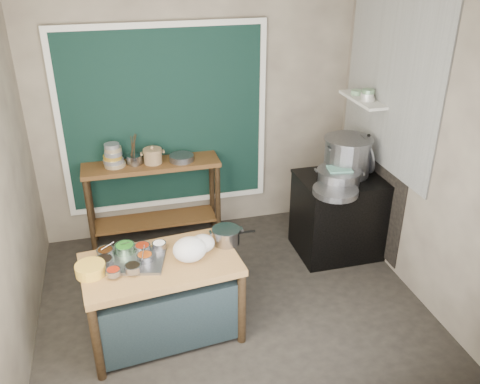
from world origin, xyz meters
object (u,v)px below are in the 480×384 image
object	(u,v)px
back_counter	(154,202)
yellow_basin	(90,269)
utensil_cup	(135,159)
stock_pot	(347,156)
steamer	(339,177)
saucepan	(226,236)
stove_block	(340,216)
ceramic_crock	(153,157)
condiment_tray	(132,261)
prep_table	(163,299)

from	to	relation	value
back_counter	yellow_basin	world-z (taller)	back_counter
utensil_cup	stock_pot	distance (m)	2.22
utensil_cup	steamer	world-z (taller)	utensil_cup
saucepan	utensil_cup	distance (m)	1.60
stove_block	ceramic_crock	bearing A→B (deg)	159.05
condiment_tray	saucepan	world-z (taller)	saucepan
stove_block	saucepan	size ratio (longest dim) A/B	3.63
saucepan	stock_pot	size ratio (longest dim) A/B	0.49
stove_block	yellow_basin	size ratio (longest dim) A/B	3.88
yellow_basin	ceramic_crock	xyz separation A→B (m)	(0.66, 1.61, 0.23)
prep_table	saucepan	distance (m)	0.75
saucepan	steamer	world-z (taller)	steamer
prep_table	condiment_tray	world-z (taller)	condiment_tray
back_counter	condiment_tray	distance (m)	1.59
back_counter	stove_block	distance (m)	2.04
saucepan	yellow_basin	bearing A→B (deg)	-169.70
saucepan	stock_pot	bearing A→B (deg)	29.41
condiment_tray	saucepan	xyz separation A→B (m)	(0.81, 0.09, 0.06)
utensil_cup	ceramic_crock	size ratio (longest dim) A/B	0.80
condiment_tray	saucepan	distance (m)	0.81
yellow_basin	steamer	bearing A→B (deg)	17.86
prep_table	yellow_basin	distance (m)	0.68
utensil_cup	ceramic_crock	distance (m)	0.19
back_counter	ceramic_crock	size ratio (longest dim) A/B	6.98
yellow_basin	utensil_cup	bearing A→B (deg)	73.84
stock_pot	ceramic_crock	bearing A→B (deg)	161.78
prep_table	condiment_tray	size ratio (longest dim) A/B	2.40
utensil_cup	stock_pot	world-z (taller)	stock_pot
saucepan	steamer	xyz separation A→B (m)	(1.30, 0.60, 0.14)
back_counter	saucepan	xyz separation A→B (m)	(0.48, -1.44, 0.34)
saucepan	ceramic_crock	bearing A→B (deg)	109.00
stove_block	yellow_basin	bearing A→B (deg)	-160.73
saucepan	stock_pot	world-z (taller)	stock_pot
saucepan	utensil_cup	bearing A→B (deg)	115.31
yellow_basin	ceramic_crock	bearing A→B (deg)	67.54
back_counter	ceramic_crock	xyz separation A→B (m)	(0.02, -0.01, 0.54)
saucepan	steamer	size ratio (longest dim) A/B	0.55
utensil_cup	stock_pot	size ratio (longest dim) A/B	0.33
stove_block	back_counter	bearing A→B (deg)	158.98
back_counter	steamer	distance (m)	2.03
prep_table	saucepan	size ratio (longest dim) A/B	5.05
saucepan	steamer	distance (m)	1.44
back_counter	steamer	size ratio (longest dim) A/B	3.20
back_counter	saucepan	world-z (taller)	back_counter
stove_block	ceramic_crock	xyz separation A→B (m)	(-1.88, 0.72, 0.59)
prep_table	yellow_basin	xyz separation A→B (m)	(-0.54, -0.04, 0.42)
condiment_tray	prep_table	bearing A→B (deg)	-12.94
utensil_cup	back_counter	bearing A→B (deg)	-4.35
back_counter	prep_table	bearing A→B (deg)	-93.62
prep_table	stock_pot	distance (m)	2.36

